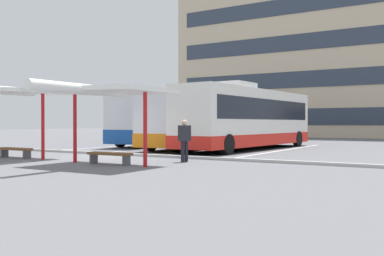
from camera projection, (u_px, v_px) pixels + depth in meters
name	position (u px, v px, depth m)	size (l,w,h in m)	color
ground_plane	(103.00, 157.00, 19.84)	(160.00, 160.00, 0.00)	slate
terminal_building	(324.00, 52.00, 52.69)	(32.69, 14.28, 22.90)	#C6B293
coach_bus_0	(166.00, 121.00, 30.38)	(3.52, 10.73, 3.60)	silver
coach_bus_1	(205.00, 121.00, 27.56)	(3.70, 12.69, 3.56)	silver
coach_bus_2	(249.00, 119.00, 25.50)	(3.39, 12.49, 3.78)	silver
lane_stripe_0	(132.00, 145.00, 30.19)	(0.16, 14.00, 0.01)	white
lane_stripe_1	(176.00, 147.00, 28.32)	(0.16, 14.00, 0.01)	white
lane_stripe_2	(226.00, 148.00, 26.45)	(0.16, 14.00, 0.01)	white
lane_stripe_3	(284.00, 150.00, 24.58)	(0.16, 14.00, 0.01)	white
waiting_shelter_0	(11.00, 92.00, 18.91)	(4.36, 4.94, 3.16)	red
bench_0	(15.00, 150.00, 19.10)	(1.89, 0.47, 0.45)	brown
waiting_shelter_1	(103.00, 92.00, 15.78)	(4.40, 4.98, 2.87)	red
bench_1	(110.00, 155.00, 16.11)	(1.84, 0.51, 0.45)	brown
platform_kerb	(119.00, 154.00, 20.79)	(44.00, 0.24, 0.12)	#ADADA8
waiting_passenger_0	(184.00, 137.00, 17.25)	(0.42, 0.53, 1.66)	black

